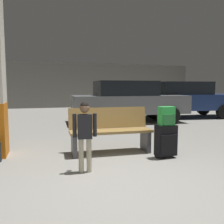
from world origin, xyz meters
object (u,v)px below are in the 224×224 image
Objects in this scene: backpack_bright at (167,116)px; child at (85,129)px; parked_car_near at (128,100)px; bench at (110,130)px; suitcase at (166,141)px; parked_car_side at (184,99)px.

child is (-1.56, -0.36, -0.11)m from backpack_bright.
bench is at bearing -114.46° from parked_car_near.
suitcase is at bearing -101.02° from parked_car_near.
backpack_bright is 4.60m from parked_car_near.
backpack_bright is at bearing -125.15° from parked_car_side.
child is at bearing -133.18° from parked_car_side.
bench is 0.38× the size of parked_car_side.
backpack_bright is at bearing -101.02° from parked_car_near.
suitcase is at bearing 58.84° from backpack_bright.
bench is 1.50× the size of child.
parked_car_side is (5.24, 5.59, 0.14)m from child.
bench is 6.49m from parked_car_side.
suitcase is 0.45m from backpack_bright.
parked_car_near is at bearing 63.39° from child.
parked_car_near is at bearing -165.65° from parked_car_side.
parked_car_near is (0.88, 4.51, 0.48)m from suitcase.
bench is 1.10m from suitcase.
parked_car_near is at bearing 78.98° from suitcase.
child is 7.67m from parked_car_side.
suitcase is 1.64m from child.
parked_car_side is (3.68, 5.23, 0.03)m from backpack_bright.
parked_car_side is (2.80, 0.72, 0.00)m from parked_car_near.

